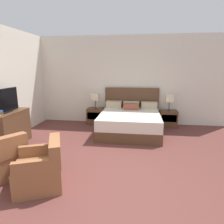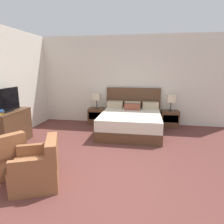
% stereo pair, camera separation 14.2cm
% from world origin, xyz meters
% --- Properties ---
extents(ground_plane, '(11.58, 11.58, 0.00)m').
position_xyz_m(ground_plane, '(0.00, 0.00, 0.00)').
color(ground_plane, brown).
extents(wall_back, '(6.74, 0.06, 2.84)m').
position_xyz_m(wall_back, '(0.00, 3.89, 1.42)').
color(wall_back, silver).
rests_on(wall_back, ground).
extents(wall_left, '(0.06, 5.66, 2.84)m').
position_xyz_m(wall_left, '(-2.80, 1.63, 1.42)').
color(wall_left, silver).
rests_on(wall_left, ground).
extents(bed, '(1.74, 1.95, 1.20)m').
position_xyz_m(bed, '(0.28, 2.91, 0.32)').
color(bed, brown).
rests_on(bed, ground).
extents(nightstand_left, '(0.53, 0.41, 0.52)m').
position_xyz_m(nightstand_left, '(-0.89, 3.60, 0.26)').
color(nightstand_left, brown).
rests_on(nightstand_left, ground).
extents(nightstand_right, '(0.53, 0.41, 0.52)m').
position_xyz_m(nightstand_right, '(1.46, 3.60, 0.26)').
color(nightstand_right, brown).
rests_on(nightstand_right, ground).
extents(table_lamp_left, '(0.23, 0.23, 0.49)m').
position_xyz_m(table_lamp_left, '(-0.89, 3.60, 0.90)').
color(table_lamp_left, '#332D28').
rests_on(table_lamp_left, nightstand_left).
extents(table_lamp_right, '(0.23, 0.23, 0.49)m').
position_xyz_m(table_lamp_right, '(1.46, 3.60, 0.90)').
color(table_lamp_right, '#332D28').
rests_on(table_lamp_right, nightstand_right).
extents(dresser, '(0.47, 1.08, 0.83)m').
position_xyz_m(dresser, '(-2.51, 1.48, 0.43)').
color(dresser, brown).
rests_on(dresser, ground).
extents(tv, '(0.18, 0.95, 0.55)m').
position_xyz_m(tv, '(-2.51, 1.40, 1.09)').
color(tv, black).
rests_on(tv, dresser).
extents(armchair_by_window, '(0.95, 0.95, 0.76)m').
position_xyz_m(armchair_by_window, '(-1.77, 0.16, 0.28)').
color(armchair_by_window, '#935B38').
rests_on(armchair_by_window, ground).
extents(armchair_companion, '(0.90, 0.90, 0.76)m').
position_xyz_m(armchair_companion, '(-0.95, -0.04, 0.28)').
color(armchair_companion, '#935B38').
rests_on(armchair_companion, ground).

